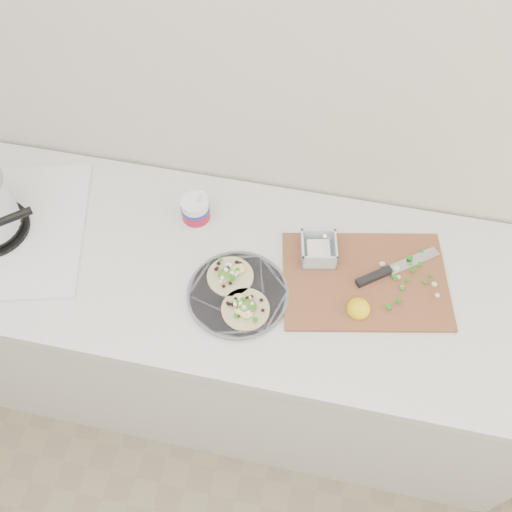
# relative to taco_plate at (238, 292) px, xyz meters

# --- Properties ---
(counter) EXTENTS (2.44, 0.66, 0.90)m
(counter) POSITION_rel_taco_plate_xyz_m (-0.25, 0.10, -0.47)
(counter) COLOR silver
(counter) RESTS_ON ground
(taco_plate) EXTENTS (0.28, 0.28, 0.04)m
(taco_plate) POSITION_rel_taco_plate_xyz_m (0.00, 0.00, 0.00)
(taco_plate) COLOR #5A5960
(taco_plate) RESTS_ON counter
(tub) EXTENTS (0.09, 0.09, 0.19)m
(tub) POSITION_rel_taco_plate_xyz_m (-0.17, 0.22, 0.05)
(tub) COLOR white
(tub) RESTS_ON counter
(cutboard) EXTENTS (0.51, 0.40, 0.07)m
(cutboard) POSITION_rel_taco_plate_xyz_m (0.33, 0.13, 0.00)
(cutboard) COLOR brown
(cutboard) RESTS_ON counter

